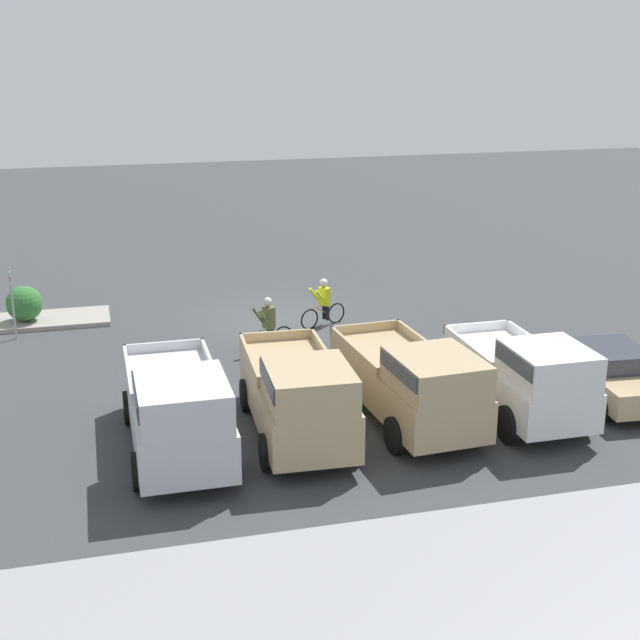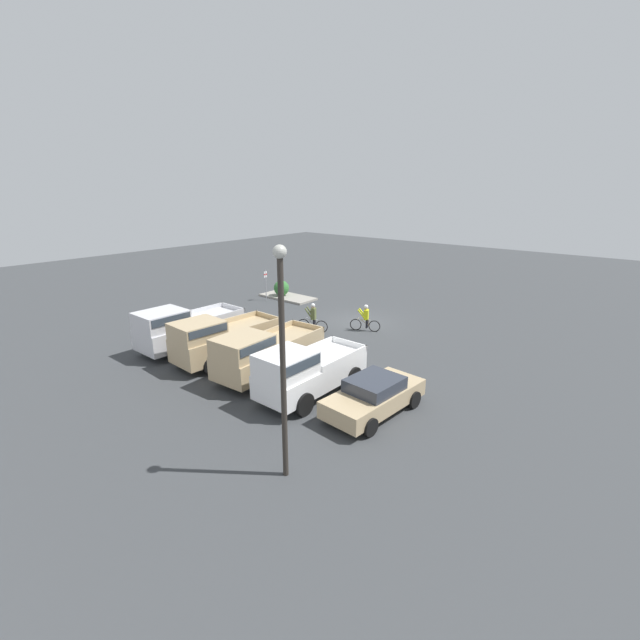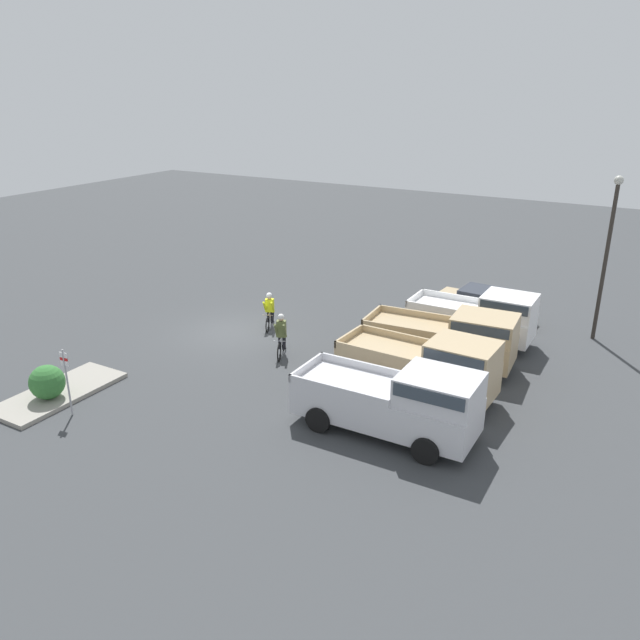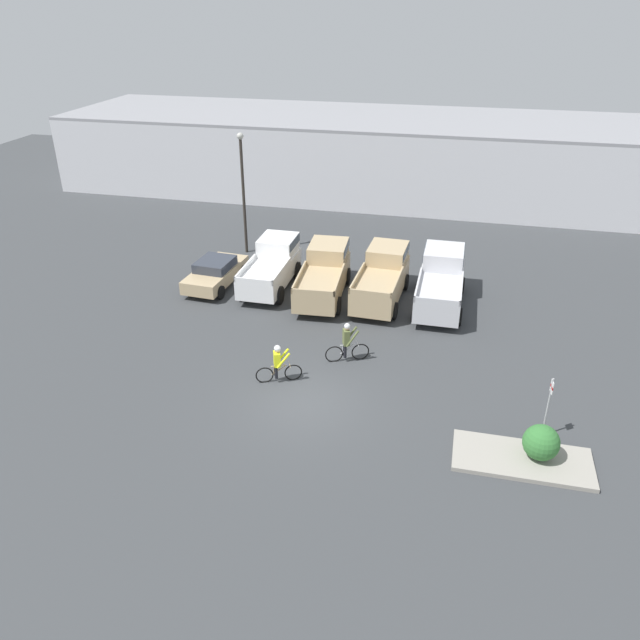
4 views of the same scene
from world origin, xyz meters
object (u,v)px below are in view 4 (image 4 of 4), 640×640
Objects in this scene: pickup_truck_2 at (382,276)px; lamppost at (243,184)px; sedan_0 at (216,272)px; pickup_truck_1 at (324,272)px; shrub at (541,442)px; cyclist_0 at (347,342)px; fire_lane_sign at (549,402)px; pickup_truck_0 at (272,264)px; cyclist_1 at (278,363)px; pickup_truck_3 at (441,279)px.

pickup_truck_2 is 0.80× the size of lamppost.
sedan_0 is 0.65× the size of lamppost.
shrub is (9.47, -10.63, -0.41)m from pickup_truck_1.
cyclist_0 is at bearing -52.68° from lamppost.
fire_lane_sign is at bearing -23.59° from cyclist_0.
fire_lane_sign is at bearing -53.89° from pickup_truck_2.
pickup_truck_0 is 0.93× the size of pickup_truck_2.
sedan_0 is at bearing -165.78° from pickup_truck_0.
lamppost is at bearing 142.09° from pickup_truck_1.
sedan_0 is 17.69m from fire_lane_sign.
cyclist_0 is 0.26× the size of lamppost.
cyclist_0 is at bearing -94.82° from pickup_truck_2.
pickup_truck_0 is at bearing 14.22° from sedan_0.
lamppost reaches higher than pickup_truck_2.
sedan_0 is at bearing -176.49° from pickup_truck_2.
cyclist_0 is (7.90, -5.67, 0.14)m from sedan_0.
sedan_0 is at bearing -89.74° from lamppost.
pickup_truck_2 is at bearing 126.11° from fire_lane_sign.
fire_lane_sign reaches higher than sedan_0.
lamppost is (-5.66, 12.48, 3.14)m from cyclist_1.
fire_lane_sign is (6.86, -9.41, 0.23)m from pickup_truck_2.
pickup_truck_2 is at bearing 3.51° from sedan_0.
pickup_truck_0 is 8.17m from cyclist_0.
fire_lane_sign is (15.28, -8.89, 0.67)m from sedan_0.
pickup_truck_2 is 3.12× the size of cyclist_0.
cyclist_0 is 8.50m from shrub.
fire_lane_sign is at bearing 80.35° from shrub.
sedan_0 is at bearing 145.69° from shrub.
pickup_truck_0 is at bearing -54.87° from lamppost.
pickup_truck_0 is at bearing 142.43° from fire_lane_sign.
pickup_truck_2 is (2.85, 0.15, 0.02)m from pickup_truck_1.
pickup_truck_3 is at bearing 62.53° from cyclist_0.
sedan_0 is at bearing 144.34° from cyclist_0.
sedan_0 is 1.91× the size of fire_lane_sign.
lamppost reaches higher than pickup_truck_1.
pickup_truck_3 is at bearing 113.06° from fire_lane_sign.
lamppost is (-7.92, 10.39, 3.09)m from cyclist_0.
cyclist_1 is at bearing -65.61° from lamppost.
pickup_truck_0 is 8.40m from pickup_truck_3.
cyclist_1 is at bearing -123.37° from pickup_truck_3.
sedan_0 is 0.77× the size of pickup_truck_1.
pickup_truck_1 is at bearing 111.08° from cyclist_0.
cyclist_1 is at bearing -89.54° from pickup_truck_1.
fire_lane_sign is (4.08, -9.58, 0.21)m from pickup_truck_3.
pickup_truck_1 is at bearing -176.97° from pickup_truck_2.
pickup_truck_1 is (5.57, 0.37, 0.43)m from sedan_0.
fire_lane_sign reaches higher than pickup_truck_2.
pickup_truck_0 is at bearing 138.13° from shrub.
cyclist_1 is at bearing -54.00° from sedan_0.
sedan_0 is at bearing -176.46° from pickup_truck_3.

